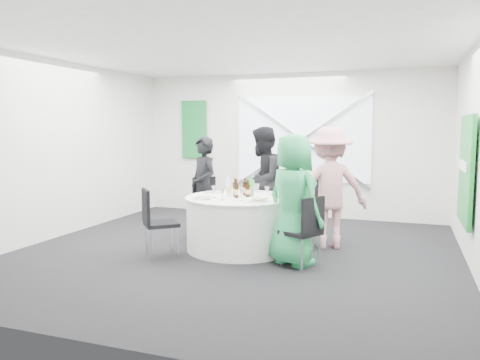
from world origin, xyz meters
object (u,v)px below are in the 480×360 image
(chair_front_right, at_px, (306,226))
(person_woman_pink, at_px, (329,188))
(chair_back_left, at_px, (207,202))
(person_man_back_left, at_px, (203,187))
(chair_back, at_px, (275,200))
(banquet_table, at_px, (240,223))
(chair_back_right, at_px, (313,205))
(green_water_bottle, at_px, (251,188))
(person_man_back, at_px, (262,181))
(clear_water_bottle, at_px, (229,188))
(chair_front_left, at_px, (155,217))
(person_woman_green, at_px, (293,200))

(chair_front_right, xyz_separation_m, person_woman_pink, (0.11, 1.12, 0.35))
(chair_back_left, distance_m, person_man_back_left, 0.26)
(chair_back, relative_size, person_woman_pink, 0.55)
(banquet_table, bearing_deg, chair_back_right, 32.14)
(banquet_table, height_order, chair_back_right, chair_back_right)
(chair_front_right, bearing_deg, green_water_bottle, -97.79)
(chair_back_right, relative_size, green_water_bottle, 3.41)
(chair_back_right, height_order, person_man_back, person_man_back)
(person_man_back, xyz_separation_m, clear_water_bottle, (-0.19, -1.02, 0.00))
(chair_front_right, distance_m, green_water_bottle, 1.23)
(banquet_table, distance_m, chair_front_left, 1.23)
(banquet_table, relative_size, chair_back, 1.62)
(person_woman_pink, height_order, clear_water_bottle, person_woman_pink)
(person_woman_pink, bearing_deg, person_man_back, -46.78)
(chair_back_right, relative_size, chair_front_left, 1.08)
(banquet_table, relative_size, person_man_back_left, 0.98)
(chair_back_left, bearing_deg, person_man_back_left, -177.32)
(person_woman_green, bearing_deg, chair_back_left, -5.10)
(person_woman_green, distance_m, clear_water_bottle, 1.17)
(banquet_table, xyz_separation_m, person_woman_pink, (1.18, 0.51, 0.50))
(banquet_table, xyz_separation_m, green_water_bottle, (0.14, 0.11, 0.50))
(chair_front_right, height_order, person_woman_pink, person_woman_pink)
(chair_front_left, relative_size, person_man_back_left, 0.58)
(chair_front_left, relative_size, clear_water_bottle, 3.05)
(banquet_table, bearing_deg, person_woman_green, -29.45)
(chair_back_left, height_order, clear_water_bottle, clear_water_bottle)
(person_man_back_left, xyz_separation_m, person_woman_green, (1.72, -1.10, 0.04))
(person_man_back_left, distance_m, green_water_bottle, 1.09)
(banquet_table, xyz_separation_m, chair_front_right, (1.08, -0.61, 0.15))
(chair_front_left, distance_m, clear_water_bottle, 1.14)
(chair_back, bearing_deg, chair_back_right, -26.74)
(chair_back, distance_m, person_woman_pink, 1.20)
(chair_back_left, distance_m, person_man_back, 0.95)
(chair_back, xyz_separation_m, person_man_back, (-0.19, -0.13, 0.31))
(chair_back_left, bearing_deg, chair_back, -24.33)
(person_man_back, xyz_separation_m, green_water_bottle, (0.11, -0.91, -0.00))
(chair_back, distance_m, chair_front_left, 2.25)
(chair_front_left, distance_m, person_man_back_left, 1.42)
(banquet_table, relative_size, person_woman_pink, 0.89)
(banquet_table, height_order, person_man_back, person_man_back)
(chair_front_right, relative_size, person_man_back_left, 0.57)
(chair_front_right, relative_size, chair_front_left, 0.97)
(chair_back, bearing_deg, person_man_back, -135.12)
(chair_front_left, height_order, person_man_back, person_man_back)
(banquet_table, distance_m, person_woman_pink, 1.38)
(green_water_bottle, height_order, clear_water_bottle, clear_water_bottle)
(banquet_table, bearing_deg, chair_back_left, 140.37)
(chair_back_left, xyz_separation_m, person_man_back_left, (-0.04, -0.06, 0.25))
(chair_back_right, xyz_separation_m, chair_front_left, (-1.86, -1.39, -0.05))
(chair_back, height_order, person_woman_pink, person_woman_pink)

